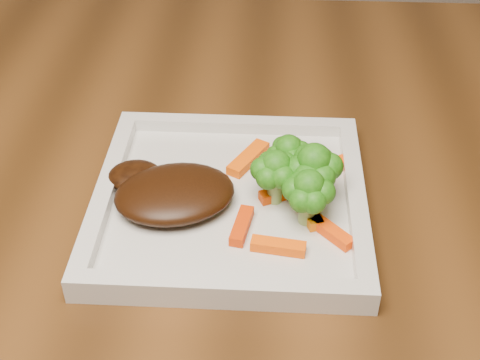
{
  "coord_description": "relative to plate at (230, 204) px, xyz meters",
  "views": [
    {
      "loc": [
        -0.3,
        -0.58,
        1.19
      ],
      "look_at": [
        -0.33,
        -0.06,
        0.79
      ],
      "focal_mm": 50.0,
      "sensor_mm": 36.0,
      "label": 1
    }
  ],
  "objects": [
    {
      "name": "broccoli_0",
      "position": [
        0.06,
        0.03,
        0.04
      ],
      "size": [
        0.06,
        0.06,
        0.07
      ],
      "primitive_type": null,
      "rotation": [
        0.0,
        0.0,
        -0.14
      ],
      "color": "#296B11",
      "rests_on": "plate"
    },
    {
      "name": "carrot_2",
      "position": [
        0.01,
        -0.05,
        0.01
      ],
      "size": [
        0.02,
        0.05,
        0.01
      ],
      "primitive_type": "cube",
      "rotation": [
        0.0,
        0.0,
        1.39
      ],
      "color": "red",
      "rests_on": "plate"
    },
    {
      "name": "carrot_1",
      "position": [
        0.1,
        -0.05,
        0.01
      ],
      "size": [
        0.04,
        0.04,
        0.01
      ],
      "primitive_type": "cube",
      "rotation": [
        0.0,
        0.0,
        -0.83
      ],
      "color": "#F94304",
      "rests_on": "plate"
    },
    {
      "name": "carrot_6",
      "position": [
        0.05,
        0.01,
        0.01
      ],
      "size": [
        0.05,
        0.03,
        0.01
      ],
      "primitive_type": "cube",
      "rotation": [
        0.0,
        0.0,
        0.43
      ],
      "color": "#CE3A03",
      "rests_on": "plate"
    },
    {
      "name": "broccoli_3",
      "position": [
        0.04,
        0.0,
        0.04
      ],
      "size": [
        0.07,
        0.07,
        0.06
      ],
      "primitive_type": null,
      "rotation": [
        0.0,
        0.0,
        0.35
      ],
      "color": "#1A6711",
      "rests_on": "plate"
    },
    {
      "name": "broccoli_1",
      "position": [
        0.08,
        0.0,
        0.04
      ],
      "size": [
        0.07,
        0.07,
        0.06
      ],
      "primitive_type": null,
      "rotation": [
        0.0,
        0.0,
        0.04
      ],
      "color": "#1F6E12",
      "rests_on": "plate"
    },
    {
      "name": "carrot_4",
      "position": [
        0.02,
        0.06,
        0.01
      ],
      "size": [
        0.05,
        0.06,
        0.01
      ],
      "primitive_type": "cube",
      "rotation": [
        0.0,
        0.0,
        1.06
      ],
      "color": "#FF5704",
      "rests_on": "plate"
    },
    {
      "name": "steak",
      "position": [
        -0.05,
        -0.01,
        0.02
      ],
      "size": [
        0.14,
        0.12,
        0.03
      ],
      "primitive_type": "ellipsoid",
      "rotation": [
        0.0,
        0.0,
        0.29
      ],
      "color": "black",
      "rests_on": "plate"
    },
    {
      "name": "broccoli_2",
      "position": [
        0.08,
        -0.03,
        0.04
      ],
      "size": [
        0.07,
        0.07,
        0.06
      ],
      "primitive_type": null,
      "rotation": [
        0.0,
        0.0,
        0.25
      ],
      "color": "#256C12",
      "rests_on": "plate"
    },
    {
      "name": "plate",
      "position": [
        0.0,
        0.0,
        0.0
      ],
      "size": [
        0.27,
        0.27,
        0.01
      ],
      "primitive_type": "cube",
      "color": "silver",
      "rests_on": "dining_table"
    },
    {
      "name": "carrot_0",
      "position": [
        0.05,
        -0.07,
        0.01
      ],
      "size": [
        0.05,
        0.02,
        0.01
      ],
      "primitive_type": "cube",
      "rotation": [
        0.0,
        0.0,
        -0.15
      ],
      "color": "#FF5404",
      "rests_on": "plate"
    },
    {
      "name": "carrot_5",
      "position": [
        0.08,
        -0.02,
        0.01
      ],
      "size": [
        0.03,
        0.05,
        0.01
      ],
      "primitive_type": "cube",
      "rotation": [
        0.0,
        0.0,
        -1.25
      ],
      "color": "orange",
      "rests_on": "plate"
    },
    {
      "name": "carrot_3",
      "position": [
        0.11,
        0.05,
        0.01
      ],
      "size": [
        0.05,
        0.04,
        0.01
      ],
      "primitive_type": "cube",
      "rotation": [
        0.0,
        0.0,
        0.58
      ],
      "color": "#F94904",
      "rests_on": "plate"
    }
  ]
}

